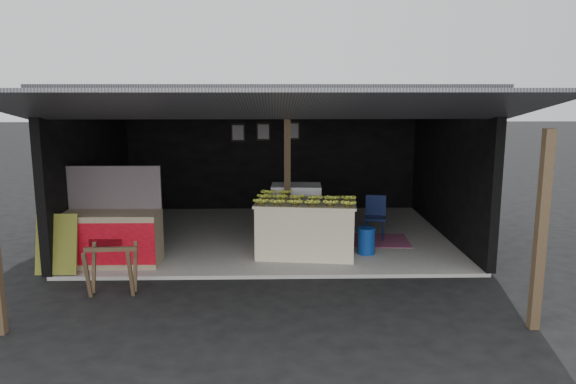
{
  "coord_description": "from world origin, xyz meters",
  "views": [
    {
      "loc": [
        0.07,
        -8.43,
        2.99
      ],
      "look_at": [
        0.31,
        1.57,
        1.1
      ],
      "focal_mm": 35.0,
      "sensor_mm": 36.0,
      "label": 1
    }
  ],
  "objects_px": {
    "banana_table": "(306,228)",
    "neighbor_stall": "(112,236)",
    "white_crate": "(296,212)",
    "water_barrel": "(366,242)",
    "sawhorse": "(112,265)",
    "plastic_chair": "(375,213)"
  },
  "relations": [
    {
      "from": "banana_table",
      "to": "plastic_chair",
      "type": "relative_size",
      "value": 2.22
    },
    {
      "from": "banana_table",
      "to": "water_barrel",
      "type": "relative_size",
      "value": 4.17
    },
    {
      "from": "white_crate",
      "to": "neighbor_stall",
      "type": "xyz_separation_m",
      "value": [
        -3.12,
        -1.55,
        -0.04
      ]
    },
    {
      "from": "white_crate",
      "to": "banana_table",
      "type": "bearing_deg",
      "value": -80.45
    },
    {
      "from": "sawhorse",
      "to": "neighbor_stall",
      "type": "bearing_deg",
      "value": 102.01
    },
    {
      "from": "banana_table",
      "to": "plastic_chair",
      "type": "height_order",
      "value": "banana_table"
    },
    {
      "from": "neighbor_stall",
      "to": "plastic_chair",
      "type": "xyz_separation_m",
      "value": [
        4.67,
        1.54,
        0.0
      ]
    },
    {
      "from": "banana_table",
      "to": "white_crate",
      "type": "height_order",
      "value": "white_crate"
    },
    {
      "from": "banana_table",
      "to": "sawhorse",
      "type": "height_order",
      "value": "banana_table"
    },
    {
      "from": "banana_table",
      "to": "white_crate",
      "type": "bearing_deg",
      "value": 104.2
    },
    {
      "from": "banana_table",
      "to": "white_crate",
      "type": "distance_m",
      "value": 1.1
    },
    {
      "from": "neighbor_stall",
      "to": "water_barrel",
      "type": "distance_m",
      "value": 4.36
    },
    {
      "from": "plastic_chair",
      "to": "water_barrel",
      "type": "bearing_deg",
      "value": -97.21
    },
    {
      "from": "banana_table",
      "to": "neighbor_stall",
      "type": "relative_size",
      "value": 1.15
    },
    {
      "from": "white_crate",
      "to": "sawhorse",
      "type": "relative_size",
      "value": 1.41
    },
    {
      "from": "banana_table",
      "to": "sawhorse",
      "type": "xyz_separation_m",
      "value": [
        -2.9,
        -1.77,
        -0.08
      ]
    },
    {
      "from": "white_crate",
      "to": "water_barrel",
      "type": "bearing_deg",
      "value": -39.31
    },
    {
      "from": "water_barrel",
      "to": "plastic_chair",
      "type": "bearing_deg",
      "value": 72.15
    },
    {
      "from": "white_crate",
      "to": "plastic_chair",
      "type": "height_order",
      "value": "white_crate"
    },
    {
      "from": "white_crate",
      "to": "water_barrel",
      "type": "xyz_separation_m",
      "value": [
        1.21,
        -1.08,
        -0.31
      ]
    },
    {
      "from": "sawhorse",
      "to": "water_barrel",
      "type": "height_order",
      "value": "sawhorse"
    },
    {
      "from": "water_barrel",
      "to": "plastic_chair",
      "type": "xyz_separation_m",
      "value": [
        0.35,
        1.08,
        0.27
      ]
    }
  ]
}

